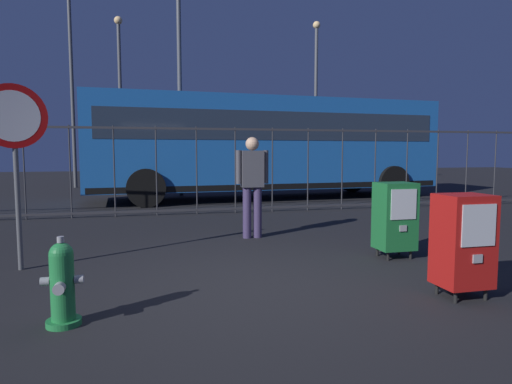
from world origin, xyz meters
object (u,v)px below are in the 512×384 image
object	(u,v)px
street_light_near_left	(71,71)
street_light_far_left	(120,89)
fire_hydrant	(62,284)
street_light_near_right	(179,59)
newspaper_box_secondary	(463,240)
stop_sign	(14,137)
newspaper_box_primary	(395,216)
pedestrian	(252,181)
street_light_far_right	(316,91)
bus_near	(266,143)

from	to	relation	value
street_light_near_left	street_light_far_left	xyz separation A→B (m)	(1.82, -0.15, -0.64)
fire_hydrant	street_light_near_right	distance (m)	11.54
newspaper_box_secondary	stop_sign	world-z (taller)	stop_sign
newspaper_box_primary	pedestrian	xyz separation A→B (m)	(-1.55, 1.80, 0.38)
street_light_near_right	street_light_far_left	distance (m)	4.71
newspaper_box_primary	newspaper_box_secondary	bearing A→B (deg)	-98.56
street_light_far_left	street_light_near_left	bearing A→B (deg)	175.36
newspaper_box_secondary	street_light_far_right	distance (m)	15.35
street_light_near_left	street_light_far_left	size ratio (longest dim) A/B	1.18
street_light_near_left	fire_hydrant	bearing A→B (deg)	-81.97
street_light_near_left	street_light_far_left	world-z (taller)	street_light_near_left
fire_hydrant	stop_sign	world-z (taller)	stop_sign
street_light_near_right	stop_sign	bearing A→B (deg)	-106.47
bus_near	newspaper_box_secondary	bearing A→B (deg)	-96.70
street_light_far_left	street_light_far_right	distance (m)	8.10
fire_hydrant	street_light_near_left	size ratio (longest dim) A/B	0.09
bus_near	street_light_far_left	size ratio (longest dim) A/B	1.58
pedestrian	stop_sign	bearing A→B (deg)	-158.00
stop_sign	street_light_near_right	world-z (taller)	street_light_near_right
fire_hydrant	street_light_far_left	xyz separation A→B (m)	(-0.30, 14.89, 3.58)
newspaper_box_primary	newspaper_box_secondary	xyz separation A→B (m)	(-0.25, -1.63, 0.00)
bus_near	pedestrian	bearing A→B (deg)	-110.48
newspaper_box_primary	street_light_far_left	distance (m)	14.47
fire_hydrant	street_light_far_left	size ratio (longest dim) A/B	0.11
fire_hydrant	street_light_near_left	xyz separation A→B (m)	(-2.12, 15.04, 4.22)
newspaper_box_primary	stop_sign	xyz separation A→B (m)	(-4.75, 0.51, 1.03)
pedestrian	street_light_far_right	world-z (taller)	street_light_far_right
street_light_near_right	newspaper_box_primary	bearing A→B (deg)	-76.72
street_light_near_right	street_light_far_left	world-z (taller)	street_light_near_right
newspaper_box_primary	street_light_far_left	xyz separation A→B (m)	(-4.23, 13.43, 3.36)
pedestrian	street_light_near_right	xyz separation A→B (m)	(-0.63, 7.41, 3.42)
bus_near	fire_hydrant	bearing A→B (deg)	-117.82
stop_sign	street_light_far_left	xyz separation A→B (m)	(0.52, 12.92, 2.33)
street_light_near_left	newspaper_box_primary	bearing A→B (deg)	-65.99
stop_sign	bus_near	distance (m)	8.92
pedestrian	street_light_far_right	xyz separation A→B (m)	(5.39, 10.95, 3.07)
newspaper_box_primary	newspaper_box_secondary	world-z (taller)	same
fire_hydrant	street_light_near_left	world-z (taller)	street_light_near_left
fire_hydrant	street_light_near_right	bearing A→B (deg)	80.69
newspaper_box_primary	newspaper_box_secondary	size ratio (longest dim) A/B	1.00
fire_hydrant	street_light_near_right	size ratio (longest dim) A/B	0.10
street_light_near_left	street_light_near_right	distance (m)	5.83
newspaper_box_primary	street_light_near_right	xyz separation A→B (m)	(-2.18, 9.22, 3.80)
fire_hydrant	street_light_far_right	bearing A→B (deg)	61.34
stop_sign	street_light_far_right	size ratio (longest dim) A/B	0.32
stop_sign	street_light_near_right	xyz separation A→B (m)	(2.57, 8.71, 2.77)
bus_near	stop_sign	bearing A→B (deg)	-127.94
bus_near	street_light_near_left	bearing A→B (deg)	134.70
newspaper_box_secondary	bus_near	bearing A→B (deg)	86.60
street_light_near_left	street_light_far_right	xyz separation A→B (m)	(9.89, -0.82, -0.55)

